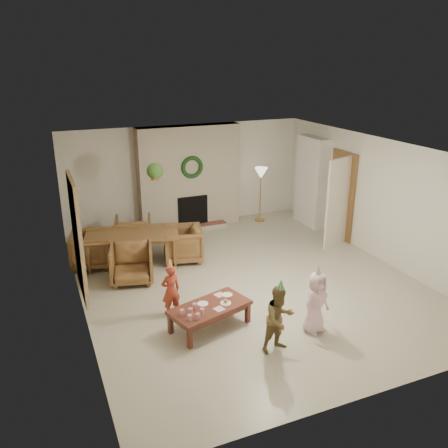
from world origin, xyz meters
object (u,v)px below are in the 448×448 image
dining_chair_left (92,250)px  child_red (171,291)px  dining_table (133,249)px  dining_chair_right (183,244)px  child_plaid (279,319)px  dining_chair_far (134,233)px  coffee_table_top (210,307)px  child_pink (316,302)px  dining_chair_near (132,264)px

dining_chair_left → child_red: (0.93, -2.45, 0.08)m
dining_chair_left → child_red: child_red is taller
dining_table → dining_chair_left: 0.82m
dining_chair_right → child_plaid: size_ratio=0.78×
dining_chair_right → dining_chair_far: bearing=-128.7°
dining_chair_left → child_plaid: size_ratio=0.78×
coffee_table_top → dining_table: bearing=84.8°
child_plaid → dining_chair_far: bearing=95.0°
child_pink → child_red: bearing=128.6°
dining_chair_near → dining_chair_left: bearing=135.0°
child_pink → dining_chair_right: bearing=90.6°
dining_chair_far → coffee_table_top: (0.39, -3.65, -0.01)m
dining_chair_far → child_red: bearing=102.5°
dining_chair_near → child_plaid: child_plaid is taller
dining_chair_near → dining_chair_far: same height
child_pink → child_plaid: bearing=179.5°
coffee_table_top → child_plaid: bearing=-69.7°
dining_chair_far → child_plaid: 4.71m
dining_table → child_pink: bearing=-46.7°
coffee_table_top → dining_chair_right: bearing=64.4°
coffee_table_top → child_red: size_ratio=1.40×
dining_chair_far → coffee_table_top: size_ratio=0.63×
dining_chair_left → coffee_table_top: 3.34m
dining_chair_near → dining_chair_far: bearing=90.0°
dining_table → coffee_table_top: dining_table is taller
dining_chair_left → coffee_table_top: (1.37, -3.05, -0.01)m
dining_chair_near → child_red: 1.50m
dining_chair_right → child_red: child_red is taller
dining_chair_near → child_pink: child_pink is taller
dining_table → dining_chair_near: size_ratio=2.34×
dining_chair_near → coffee_table_top: 2.20m
dining_chair_far → dining_chair_right: 1.30m
child_pink → dining_table: bearing=102.9°
child_plaid → dining_chair_right: bearing=86.3°
dining_chair_far → dining_chair_left: 1.15m
dining_chair_near → dining_chair_right: same height
dining_chair_near → child_pink: size_ratio=0.80×
dining_chair_near → coffee_table_top: dining_chair_near is taller
dining_chair_far → child_pink: 4.74m
child_pink → coffee_table_top: bearing=137.2°
child_red → child_pink: bearing=138.3°
dining_chair_near → child_red: child_red is taller
dining_chair_far → child_red: (-0.06, -3.05, 0.08)m
dining_chair_near → child_red: bearing=-64.0°
dining_chair_right → child_red: bearing=-9.5°
child_plaid → child_pink: size_ratio=1.03×
dining_chair_far → child_red: size_ratio=0.89×
dining_chair_right → coffee_table_top: dining_chair_right is taller
dining_chair_left → child_pink: bearing=-129.5°
dining_chair_near → dining_chair_far: (0.38, 1.58, 0.00)m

